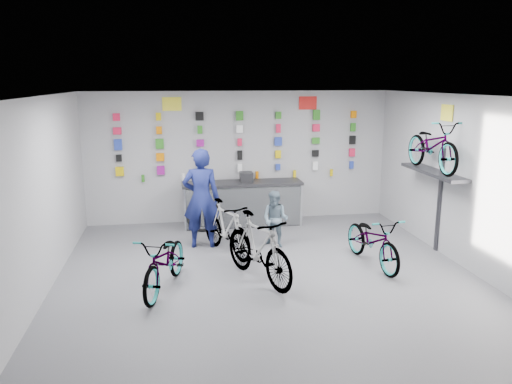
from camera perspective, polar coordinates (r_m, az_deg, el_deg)
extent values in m
plane|color=#56565B|center=(8.16, 1.90, -10.70)|extent=(8.00, 8.00, 0.00)
plane|color=white|center=(7.49, 2.07, 10.85)|extent=(8.00, 8.00, 0.00)
plane|color=#ADADAF|center=(11.57, -1.91, 4.04)|extent=(7.00, 0.00, 7.00)
plane|color=#ADADAF|center=(4.05, 13.43, -13.12)|extent=(7.00, 0.00, 7.00)
plane|color=#ADADAF|center=(7.81, -24.09, -1.30)|extent=(0.00, 8.00, 8.00)
plane|color=#ADADAF|center=(9.04, 24.29, 0.46)|extent=(0.00, 8.00, 8.00)
cube|color=black|center=(11.34, -1.57, -1.55)|extent=(2.60, 0.60, 0.90)
cube|color=silver|center=(11.05, -1.36, -1.78)|extent=(2.60, 0.02, 0.90)
cube|color=silver|center=(10.95, -8.12, -2.04)|extent=(0.04, 0.04, 0.96)
cube|color=silver|center=(11.29, 5.18, -1.51)|extent=(0.04, 0.04, 0.96)
cube|color=black|center=(11.22, -1.59, 1.02)|extent=(2.70, 0.66, 0.06)
cube|color=#E6C307|center=(11.51, -15.31, 2.28)|extent=(0.18, 0.06, 0.20)
cube|color=#951186|center=(11.45, -10.83, 2.46)|extent=(0.17, 0.06, 0.20)
cube|color=#263DAF|center=(11.46, -6.32, 2.62)|extent=(0.16, 0.06, 0.18)
cube|color=white|center=(11.54, -1.85, 2.76)|extent=(0.10, 0.06, 0.19)
cube|color=#263DAF|center=(11.69, 2.53, 2.88)|extent=(0.11, 0.06, 0.14)
cube|color=white|center=(11.91, 6.78, 2.98)|extent=(0.12, 0.06, 0.20)
cube|color=#263DAF|center=(12.19, 10.85, 3.07)|extent=(0.09, 0.06, 0.18)
cube|color=black|center=(11.46, -15.40, 3.76)|extent=(0.12, 0.06, 0.15)
cube|color=orange|center=(11.40, -10.89, 3.94)|extent=(0.17, 0.06, 0.18)
cube|color=#951186|center=(11.41, -6.36, 4.10)|extent=(0.15, 0.06, 0.22)
cube|color=black|center=(11.49, -1.87, 4.23)|extent=(0.11, 0.06, 0.21)
cube|color=#E6C307|center=(11.64, 2.54, 4.33)|extent=(0.12, 0.06, 0.18)
cube|color=black|center=(11.86, 6.81, 4.41)|extent=(0.15, 0.06, 0.15)
cube|color=#E61C47|center=(12.14, 10.91, 4.46)|extent=(0.14, 0.06, 0.19)
cube|color=#263DAF|center=(11.42, -15.49, 5.25)|extent=(0.17, 0.06, 0.24)
cube|color=#2D801F|center=(11.36, -10.95, 5.44)|extent=(0.18, 0.06, 0.22)
cube|color=#951186|center=(11.37, -6.40, 5.59)|extent=(0.17, 0.06, 0.15)
cube|color=#E61C47|center=(11.45, -1.88, 5.72)|extent=(0.10, 0.06, 0.17)
cube|color=#263DAF|center=(11.60, 2.56, 5.80)|extent=(0.17, 0.06, 0.20)
cube|color=#2D801F|center=(11.82, 6.85, 5.85)|extent=(0.18, 0.06, 0.14)
cube|color=black|center=(12.10, 10.97, 5.87)|extent=(0.14, 0.06, 0.20)
cube|color=#E61C47|center=(11.39, -15.57, 6.74)|extent=(0.18, 0.06, 0.15)
cube|color=orange|center=(11.33, -11.02, 6.94)|extent=(0.12, 0.06, 0.16)
cube|color=#2D801F|center=(11.34, -6.43, 7.10)|extent=(0.11, 0.06, 0.18)
cube|color=white|center=(11.42, -1.89, 7.21)|extent=(0.14, 0.06, 0.17)
cube|color=#E61C47|center=(11.57, 2.57, 7.28)|extent=(0.10, 0.06, 0.20)
cube|color=#E61C47|center=(11.79, 6.89, 7.30)|extent=(0.16, 0.06, 0.17)
cube|color=#2D801F|center=(12.07, 11.03, 7.28)|extent=(0.12, 0.06, 0.19)
cube|color=#E61C47|center=(11.37, -15.66, 8.24)|extent=(0.15, 0.06, 0.16)
cube|color=#E6C307|center=(11.30, -11.08, 8.45)|extent=(0.11, 0.06, 0.17)
cube|color=black|center=(11.31, -6.47, 8.61)|extent=(0.18, 0.06, 0.19)
cube|color=#2D801F|center=(11.40, -1.90, 8.71)|extent=(0.16, 0.06, 0.21)
cube|color=#2D801F|center=(11.55, 2.59, 8.76)|extent=(0.13, 0.06, 0.16)
cube|color=#2D801F|center=(11.77, 6.93, 8.75)|extent=(0.16, 0.06, 0.23)
cube|color=orange|center=(12.05, 11.09, 8.70)|extent=(0.13, 0.06, 0.17)
cylinder|color=#2D801F|center=(11.48, -12.79, 1.53)|extent=(0.07, 0.07, 0.16)
cylinder|color=white|center=(11.46, -8.30, 1.69)|extent=(0.07, 0.07, 0.16)
cylinder|color=orange|center=(11.61, 0.12, 1.97)|extent=(0.07, 0.07, 0.16)
cylinder|color=#E6C307|center=(11.79, 4.44, 2.10)|extent=(0.07, 0.07, 0.16)
cylinder|color=#E6C307|center=(12.03, 8.61, 2.21)|extent=(0.07, 0.07, 0.16)
cube|color=#333338|center=(9.93, 19.58, 2.16)|extent=(0.38, 1.90, 0.06)
cube|color=#333338|center=(10.13, 20.25, -0.88)|extent=(0.04, 0.10, 2.00)
cube|color=#FFF237|center=(11.33, -9.60, 9.89)|extent=(0.42, 0.02, 0.30)
cube|color=red|center=(11.74, 5.94, 10.09)|extent=(0.42, 0.02, 0.30)
cube|color=#FFF237|center=(9.89, 20.98, 8.45)|extent=(0.02, 0.40, 0.30)
imported|color=gray|center=(7.98, -10.33, -7.83)|extent=(1.14, 1.90, 0.94)
imported|color=gray|center=(8.17, 0.26, -6.42)|extent=(1.24, 1.93, 1.13)
imported|color=gray|center=(9.13, 13.22, -5.36)|extent=(0.84, 1.83, 0.93)
imported|color=gray|center=(9.44, -3.40, -4.12)|extent=(1.13, 1.76, 1.03)
imported|color=gray|center=(9.84, 19.54, 5.03)|extent=(0.63, 1.80, 0.95)
imported|color=#131B53|center=(9.78, -6.28, -0.72)|extent=(0.75, 0.52, 1.97)
imported|color=slate|center=(9.83, 2.23, -3.13)|extent=(0.69, 0.65, 1.12)
torus|color=black|center=(10.91, -6.07, -2.61)|extent=(0.75, 0.16, 0.75)
torus|color=silver|center=(10.91, -6.07, -2.61)|extent=(0.62, 0.10, 0.61)
cube|color=black|center=(11.21, -1.11, 1.74)|extent=(0.28, 0.30, 0.22)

